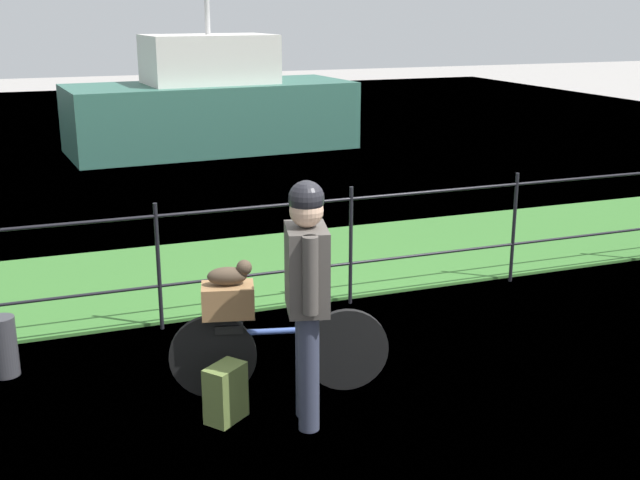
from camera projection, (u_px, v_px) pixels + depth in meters
name	position (u px, v px, depth m)	size (l,w,h in m)	color
ground_plane	(446.00, 385.00, 5.99)	(60.00, 60.00, 0.00)	#9E9993
grass_strip	(305.00, 263.00, 8.81)	(27.00, 2.40, 0.03)	#38702D
harbor_water	(188.00, 164.00, 14.42)	(30.00, 30.00, 0.00)	#60849E
iron_fence	(351.00, 237.00, 7.47)	(18.04, 0.04, 1.14)	black
bicycle_main	(278.00, 351.00, 5.78)	(1.56, 0.43, 0.63)	black
wooden_crate	(228.00, 300.00, 5.63)	(0.37, 0.25, 0.23)	olive
terrier_dog	(231.00, 274.00, 5.58)	(0.32, 0.20, 0.18)	#4C3D2D
cyclist_person	(307.00, 283.00, 5.18)	(0.35, 0.53, 1.68)	#383D51
backpack_on_paving	(226.00, 393.00, 5.43)	(0.28, 0.18, 0.40)	olive
mooring_bollard	(4.00, 346.00, 6.09)	(0.20, 0.20, 0.48)	#38383D
moored_boat_near	(211.00, 107.00, 15.72)	(5.66, 2.60, 3.83)	#336656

